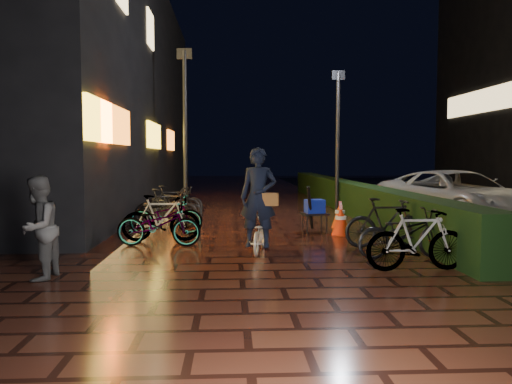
{
  "coord_description": "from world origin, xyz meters",
  "views": [
    {
      "loc": [
        -0.72,
        -9.07,
        1.84
      ],
      "look_at": [
        -0.19,
        1.43,
        1.1
      ],
      "focal_mm": 35.0,
      "sensor_mm": 36.0,
      "label": 1
    }
  ],
  "objects": [
    {
      "name": "lamp_post_hedge",
      "position": [
        2.85,
        7.49,
        2.59
      ],
      "size": [
        0.45,
        0.14,
        4.7
      ],
      "color": "black",
      "rests_on": "ground"
    },
    {
      "name": "lamp_post_sf",
      "position": [
        -2.31,
        8.65,
        3.09
      ],
      "size": [
        0.54,
        0.16,
        5.61
      ],
      "color": "black",
      "rests_on": "ground"
    },
    {
      "name": "hedge",
      "position": [
        3.3,
        8.0,
        0.5
      ],
      "size": [
        0.7,
        20.0,
        1.0
      ],
      "primitive_type": "cube",
      "color": "black",
      "rests_on": "ground"
    },
    {
      "name": "cyclist",
      "position": [
        -0.19,
        0.39,
        0.75
      ],
      "size": [
        0.77,
        1.47,
        2.02
      ],
      "color": "silver",
      "rests_on": "ground"
    },
    {
      "name": "parked_bikes_storefront",
      "position": [
        -2.34,
        3.75,
        0.48
      ],
      "size": [
        2.04,
        6.07,
        1.02
      ],
      "color": "black",
      "rests_on": "ground"
    },
    {
      "name": "parked_bikes_hedge",
      "position": [
        2.36,
        -0.26,
        0.49
      ],
      "size": [
        1.87,
        2.58,
        1.02
      ],
      "color": "black",
      "rests_on": "ground"
    },
    {
      "name": "storefront_block",
      "position": [
        -9.5,
        11.5,
        4.5
      ],
      "size": [
        12.09,
        22.0,
        9.0
      ],
      "color": "black",
      "rests_on": "ground"
    },
    {
      "name": "bystander_person",
      "position": [
        -3.6,
        -1.53,
        0.78
      ],
      "size": [
        0.65,
        0.8,
        1.56
      ],
      "primitive_type": "imported",
      "rotation": [
        0.0,
        0.0,
        -1.65
      ],
      "color": "#4F4F51",
      "rests_on": "ground"
    },
    {
      "name": "traffic_barrier",
      "position": [
        1.99,
        3.09,
        0.34
      ],
      "size": [
        0.7,
        1.7,
        0.69
      ],
      "color": "red",
      "rests_on": "ground"
    },
    {
      "name": "cart_assembly",
      "position": [
        1.33,
        3.02,
        0.59
      ],
      "size": [
        0.67,
        0.7,
        1.14
      ],
      "color": "black",
      "rests_on": "ground"
    },
    {
      "name": "van",
      "position": [
        5.58,
        4.45,
        0.74
      ],
      "size": [
        3.8,
        5.74,
        1.46
      ],
      "primitive_type": "imported",
      "rotation": [
        0.0,
        0.0,
        0.28
      ],
      "color": "#9FA0A3",
      "rests_on": "ground"
    },
    {
      "name": "ground",
      "position": [
        0.0,
        0.0,
        0.0
      ],
      "size": [
        80.0,
        80.0,
        0.0
      ],
      "primitive_type": "plane",
      "color": "#381911",
      "rests_on": "ground"
    }
  ]
}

